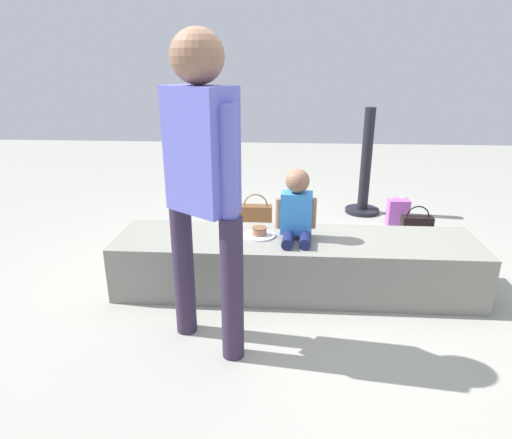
{
  "coord_description": "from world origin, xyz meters",
  "views": [
    {
      "loc": [
        -0.08,
        -2.82,
        1.54
      ],
      "look_at": [
        -0.25,
        -0.33,
        0.64
      ],
      "focal_mm": 30.84,
      "sensor_mm": 36.0,
      "label": 1
    }
  ],
  "objects_px": {
    "cake_box_white": "(282,239)",
    "handbag_brown_canvas": "(256,215)",
    "adult_standing": "(202,171)",
    "cake_plate": "(259,233)",
    "handbag_black_leather": "(416,228)",
    "child_seated": "(296,209)",
    "water_bottle_near_gift": "(294,224)",
    "water_bottle_far_side": "(388,242)",
    "party_cup_red": "(252,231)",
    "gift_bag": "(398,213)"
  },
  "relations": [
    {
      "from": "cake_box_white",
      "to": "handbag_brown_canvas",
      "type": "bearing_deg",
      "value": 119.83
    },
    {
      "from": "adult_standing",
      "to": "cake_plate",
      "type": "xyz_separation_m",
      "value": [
        0.25,
        0.7,
        -0.61
      ]
    },
    {
      "from": "cake_box_white",
      "to": "handbag_black_leather",
      "type": "height_order",
      "value": "handbag_black_leather"
    },
    {
      "from": "adult_standing",
      "to": "cake_box_white",
      "type": "xyz_separation_m",
      "value": [
        0.41,
        1.46,
        -0.96
      ]
    },
    {
      "from": "child_seated",
      "to": "water_bottle_near_gift",
      "type": "bearing_deg",
      "value": 89.24
    },
    {
      "from": "cake_plate",
      "to": "cake_box_white",
      "type": "relative_size",
      "value": 0.69
    },
    {
      "from": "water_bottle_far_side",
      "to": "cake_box_white",
      "type": "height_order",
      "value": "water_bottle_far_side"
    },
    {
      "from": "child_seated",
      "to": "water_bottle_far_side",
      "type": "height_order",
      "value": "child_seated"
    },
    {
      "from": "water_bottle_near_gift",
      "to": "handbag_black_leather",
      "type": "height_order",
      "value": "handbag_black_leather"
    },
    {
      "from": "party_cup_red",
      "to": "cake_box_white",
      "type": "relative_size",
      "value": 0.32
    },
    {
      "from": "adult_standing",
      "to": "water_bottle_far_side",
      "type": "xyz_separation_m",
      "value": [
        1.3,
        1.34,
        -0.91
      ]
    },
    {
      "from": "party_cup_red",
      "to": "adult_standing",
      "type": "bearing_deg",
      "value": -94.33
    },
    {
      "from": "handbag_black_leather",
      "to": "handbag_brown_canvas",
      "type": "xyz_separation_m",
      "value": [
        -1.47,
        0.28,
        -0.01
      ]
    },
    {
      "from": "cake_plate",
      "to": "water_bottle_far_side",
      "type": "xyz_separation_m",
      "value": [
        1.05,
        0.64,
        -0.3
      ]
    },
    {
      "from": "gift_bag",
      "to": "handbag_black_leather",
      "type": "xyz_separation_m",
      "value": [
        0.08,
        -0.36,
        -0.02
      ]
    },
    {
      "from": "party_cup_red",
      "to": "water_bottle_far_side",
      "type": "bearing_deg",
      "value": -14.41
    },
    {
      "from": "water_bottle_far_side",
      "to": "handbag_black_leather",
      "type": "relative_size",
      "value": 0.68
    },
    {
      "from": "child_seated",
      "to": "water_bottle_far_side",
      "type": "distance_m",
      "value": 1.15
    },
    {
      "from": "water_bottle_far_side",
      "to": "handbag_black_leather",
      "type": "xyz_separation_m",
      "value": [
        0.31,
        0.3,
        0.02
      ]
    },
    {
      "from": "gift_bag",
      "to": "water_bottle_near_gift",
      "type": "distance_m",
      "value": 1.04
    },
    {
      "from": "water_bottle_far_side",
      "to": "cake_box_white",
      "type": "distance_m",
      "value": 0.9
    },
    {
      "from": "adult_standing",
      "to": "water_bottle_near_gift",
      "type": "height_order",
      "value": "adult_standing"
    },
    {
      "from": "cake_plate",
      "to": "water_bottle_near_gift",
      "type": "xyz_separation_m",
      "value": [
        0.26,
        1.07,
        -0.32
      ]
    },
    {
      "from": "adult_standing",
      "to": "child_seated",
      "type": "bearing_deg",
      "value": 53.59
    },
    {
      "from": "cake_plate",
      "to": "party_cup_red",
      "type": "xyz_separation_m",
      "value": [
        -0.13,
        0.94,
        -0.36
      ]
    },
    {
      "from": "child_seated",
      "to": "party_cup_red",
      "type": "xyz_separation_m",
      "value": [
        -0.38,
        0.96,
        -0.55
      ]
    },
    {
      "from": "adult_standing",
      "to": "cake_box_white",
      "type": "relative_size",
      "value": 5.21
    },
    {
      "from": "water_bottle_far_side",
      "to": "cake_plate",
      "type": "bearing_deg",
      "value": -148.7
    },
    {
      "from": "adult_standing",
      "to": "handbag_brown_canvas",
      "type": "distance_m",
      "value": 2.12
    },
    {
      "from": "party_cup_red",
      "to": "handbag_brown_canvas",
      "type": "height_order",
      "value": "handbag_brown_canvas"
    },
    {
      "from": "party_cup_red",
      "to": "water_bottle_near_gift",
      "type": "bearing_deg",
      "value": 19.1
    },
    {
      "from": "water_bottle_far_side",
      "to": "handbag_brown_canvas",
      "type": "bearing_deg",
      "value": 153.39
    },
    {
      "from": "cake_box_white",
      "to": "water_bottle_near_gift",
      "type": "bearing_deg",
      "value": 71.27
    },
    {
      "from": "cake_plate",
      "to": "water_bottle_far_side",
      "type": "height_order",
      "value": "cake_plate"
    },
    {
      "from": "cake_plate",
      "to": "handbag_black_leather",
      "type": "xyz_separation_m",
      "value": [
        1.36,
        0.94,
        -0.28
      ]
    },
    {
      "from": "water_bottle_near_gift",
      "to": "water_bottle_far_side",
      "type": "height_order",
      "value": "water_bottle_far_side"
    },
    {
      "from": "water_bottle_far_side",
      "to": "party_cup_red",
      "type": "relative_size",
      "value": 2.17
    },
    {
      "from": "water_bottle_near_gift",
      "to": "handbag_brown_canvas",
      "type": "relative_size",
      "value": 0.58
    },
    {
      "from": "child_seated",
      "to": "water_bottle_near_gift",
      "type": "relative_size",
      "value": 2.5
    },
    {
      "from": "child_seated",
      "to": "cake_plate",
      "type": "relative_size",
      "value": 2.16
    },
    {
      "from": "party_cup_red",
      "to": "child_seated",
      "type": "bearing_deg",
      "value": -68.72
    },
    {
      "from": "handbag_black_leather",
      "to": "water_bottle_near_gift",
      "type": "bearing_deg",
      "value": 173.01
    },
    {
      "from": "cake_plate",
      "to": "gift_bag",
      "type": "relative_size",
      "value": 0.71
    },
    {
      "from": "child_seated",
      "to": "cake_plate",
      "type": "bearing_deg",
      "value": 174.28
    },
    {
      "from": "adult_standing",
      "to": "water_bottle_far_side",
      "type": "bearing_deg",
      "value": 45.91
    },
    {
      "from": "water_bottle_far_side",
      "to": "handbag_brown_canvas",
      "type": "xyz_separation_m",
      "value": [
        -1.16,
        0.58,
        0.01
      ]
    },
    {
      "from": "child_seated",
      "to": "party_cup_red",
      "type": "distance_m",
      "value": 1.17
    },
    {
      "from": "child_seated",
      "to": "adult_standing",
      "type": "height_order",
      "value": "adult_standing"
    },
    {
      "from": "cake_plate",
      "to": "party_cup_red",
      "type": "distance_m",
      "value": 1.01
    },
    {
      "from": "party_cup_red",
      "to": "handbag_black_leather",
      "type": "bearing_deg",
      "value": 0.02
    }
  ]
}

